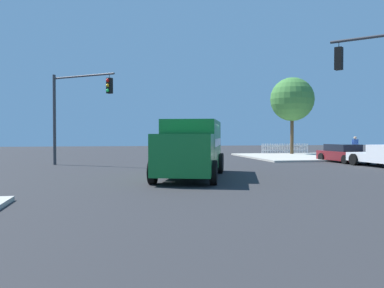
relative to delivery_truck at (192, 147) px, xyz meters
name	(u,v)px	position (x,y,z in m)	size (l,w,h in m)	color
ground_plane	(196,174)	(-0.49, -1.32, -1.42)	(100.00, 100.00, 0.00)	#2B2B2D
sidewalk_corner_near	(310,157)	(-13.16, -13.99, -1.35)	(11.06, 11.06, 0.14)	#B2ADA0
delivery_truck	(192,147)	(0.00, 0.00, 0.00)	(4.74, 7.93, 2.70)	#146B2D
traffic_light_primary	(73,104)	(6.27, -8.21, 2.56)	(4.04, 3.19, 5.97)	#38383D
sedan_maroon	(343,154)	(-12.60, -7.73, -0.79)	(2.30, 4.43, 1.31)	maroon
pedestrian_near_corner	(355,146)	(-15.44, -10.76, -0.30)	(0.52, 0.28, 1.71)	gray
picket_fence_run	(285,148)	(-13.16, -19.27, -0.80)	(4.96, 0.05, 0.95)	silver
shade_tree_near	(292,99)	(-13.23, -17.87, 3.98)	(4.21, 4.21, 7.37)	brown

